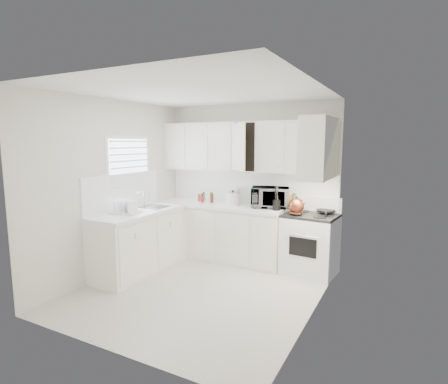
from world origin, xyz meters
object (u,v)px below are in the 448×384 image
Objects in this scene: utensil_crock at (277,198)px; tea_kettle at (296,204)px; rice_cooker at (233,197)px; microwave at (270,195)px; stove at (310,236)px; dish_rack at (125,206)px.

tea_kettle is at bearing -7.21° from utensil_crock.
tea_kettle is 1.14m from rice_cooker.
rice_cooker is at bearing 166.51° from microwave.
rice_cooker is 0.64× the size of utensil_crock.
stove is 2.00× the size of microwave.
tea_kettle is at bearing -43.33° from microwave.
stove is 4.84× the size of rice_cooker.
microwave is at bearing -2.86° from rice_cooker.
stove is 0.55m from tea_kettle.
tea_kettle reaches higher than stove.
dish_rack is (-1.88, -1.24, -0.08)m from utensil_crock.
tea_kettle reaches higher than rice_cooker.
microwave is 1.50× the size of dish_rack.
utensil_crock reaches higher than stove.
tea_kettle is 1.19× the size of rice_cooker.
utensil_crock is (0.80, -0.14, 0.07)m from rice_cooker.
dish_rack is (-2.20, -1.19, -0.02)m from tea_kettle.
microwave is at bearing 179.10° from stove.
microwave is (-0.67, 0.07, 0.56)m from stove.
stove is at bearing 13.48° from utensil_crock.
utensil_crock reaches higher than rice_cooker.
utensil_crock is at bearing -65.68° from microwave.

